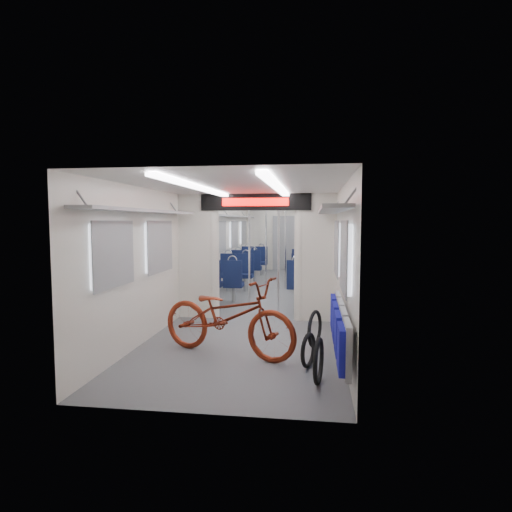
{
  "coord_description": "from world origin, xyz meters",
  "views": [
    {
      "loc": [
        1.05,
        -9.78,
        1.81
      ],
      "look_at": [
        -0.01,
        -1.94,
        1.16
      ],
      "focal_mm": 30.0,
      "sensor_mm": 36.0,
      "label": 1
    }
  ],
  "objects_px": {
    "bicycle": "(227,316)",
    "seat_bay_far_left": "(251,262)",
    "seat_bay_near_right": "(308,275)",
    "stanchion_far_right": "(285,246)",
    "bike_hoop_a": "(318,363)",
    "bike_hoop_b": "(308,352)",
    "bike_hoop_c": "(315,331)",
    "seat_bay_far_right": "(310,262)",
    "stanchion_near_right": "(279,256)",
    "seat_bay_near_left": "(230,274)",
    "flip_bench": "(339,328)",
    "stanchion_near_left": "(249,254)",
    "stanchion_far_left": "(266,245)"
  },
  "relations": [
    {
      "from": "bicycle",
      "to": "seat_bay_far_left",
      "type": "relative_size",
      "value": 1.05
    },
    {
      "from": "seat_bay_near_right",
      "to": "stanchion_far_right",
      "type": "height_order",
      "value": "stanchion_far_right"
    },
    {
      "from": "bike_hoop_a",
      "to": "bike_hoop_b",
      "type": "relative_size",
      "value": 1.19
    },
    {
      "from": "bike_hoop_c",
      "to": "seat_bay_far_right",
      "type": "height_order",
      "value": "seat_bay_far_right"
    },
    {
      "from": "bike_hoop_c",
      "to": "seat_bay_near_right",
      "type": "relative_size",
      "value": 0.27
    },
    {
      "from": "bicycle",
      "to": "seat_bay_near_right",
      "type": "height_order",
      "value": "seat_bay_near_right"
    },
    {
      "from": "seat_bay_far_right",
      "to": "stanchion_near_right",
      "type": "height_order",
      "value": "stanchion_near_right"
    },
    {
      "from": "bicycle",
      "to": "bike_hoop_a",
      "type": "xyz_separation_m",
      "value": [
        1.21,
        -0.9,
        -0.29
      ]
    },
    {
      "from": "bike_hoop_c",
      "to": "seat_bay_near_left",
      "type": "relative_size",
      "value": 0.28
    },
    {
      "from": "flip_bench",
      "to": "stanchion_near_right",
      "type": "distance_m",
      "value": 3.35
    },
    {
      "from": "seat_bay_near_right",
      "to": "stanchion_far_right",
      "type": "bearing_deg",
      "value": 115.54
    },
    {
      "from": "bike_hoop_b",
      "to": "seat_bay_near_right",
      "type": "bearing_deg",
      "value": 90.73
    },
    {
      "from": "bike_hoop_c",
      "to": "stanchion_near_right",
      "type": "height_order",
      "value": "stanchion_near_right"
    },
    {
      "from": "bike_hoop_a",
      "to": "stanchion_near_left",
      "type": "height_order",
      "value": "stanchion_near_left"
    },
    {
      "from": "seat_bay_far_right",
      "to": "stanchion_near_right",
      "type": "relative_size",
      "value": 0.99
    },
    {
      "from": "bike_hoop_a",
      "to": "bike_hoop_c",
      "type": "xyz_separation_m",
      "value": [
        -0.04,
        1.4,
        0.01
      ]
    },
    {
      "from": "bike_hoop_c",
      "to": "seat_bay_far_right",
      "type": "relative_size",
      "value": 0.24
    },
    {
      "from": "bike_hoop_b",
      "to": "seat_bay_far_right",
      "type": "height_order",
      "value": "seat_bay_far_right"
    },
    {
      "from": "seat_bay_far_left",
      "to": "stanchion_near_right",
      "type": "height_order",
      "value": "stanchion_near_right"
    },
    {
      "from": "seat_bay_near_left",
      "to": "stanchion_near_right",
      "type": "bearing_deg",
      "value": -55.68
    },
    {
      "from": "stanchion_near_left",
      "to": "bike_hoop_b",
      "type": "bearing_deg",
      "value": -69.51
    },
    {
      "from": "seat_bay_near_left",
      "to": "stanchion_far_right",
      "type": "bearing_deg",
      "value": 47.44
    },
    {
      "from": "bike_hoop_b",
      "to": "seat_bay_near_right",
      "type": "distance_m",
      "value": 4.87
    },
    {
      "from": "bike_hoop_b",
      "to": "stanchion_far_left",
      "type": "bearing_deg",
      "value": 101.06
    },
    {
      "from": "bike_hoop_c",
      "to": "seat_bay_near_right",
      "type": "distance_m",
      "value": 4.0
    },
    {
      "from": "stanchion_near_right",
      "to": "seat_bay_near_left",
      "type": "bearing_deg",
      "value": 124.32
    },
    {
      "from": "seat_bay_near_right",
      "to": "seat_bay_far_right",
      "type": "relative_size",
      "value": 0.89
    },
    {
      "from": "bicycle",
      "to": "seat_bay_far_right",
      "type": "bearing_deg",
      "value": 12.31
    },
    {
      "from": "seat_bay_near_left",
      "to": "seat_bay_far_left",
      "type": "distance_m",
      "value": 3.34
    },
    {
      "from": "bike_hoop_b",
      "to": "flip_bench",
      "type": "bearing_deg",
      "value": -35.26
    },
    {
      "from": "seat_bay_near_left",
      "to": "stanchion_far_left",
      "type": "bearing_deg",
      "value": 63.78
    },
    {
      "from": "flip_bench",
      "to": "seat_bay_far_left",
      "type": "relative_size",
      "value": 1.09
    },
    {
      "from": "seat_bay_near_left",
      "to": "flip_bench",
      "type": "bearing_deg",
      "value": -65.82
    },
    {
      "from": "seat_bay_near_left",
      "to": "stanchion_far_left",
      "type": "height_order",
      "value": "stanchion_far_left"
    },
    {
      "from": "stanchion_near_right",
      "to": "bicycle",
      "type": "bearing_deg",
      "value": -100.7
    },
    {
      "from": "bike_hoop_b",
      "to": "seat_bay_near_right",
      "type": "height_order",
      "value": "seat_bay_near_right"
    },
    {
      "from": "bike_hoop_a",
      "to": "bike_hoop_c",
      "type": "relative_size",
      "value": 0.97
    },
    {
      "from": "flip_bench",
      "to": "bike_hoop_b",
      "type": "relative_size",
      "value": 4.78
    },
    {
      "from": "bike_hoop_b",
      "to": "bike_hoop_c",
      "type": "bearing_deg",
      "value": 84.72
    },
    {
      "from": "seat_bay_near_right",
      "to": "stanchion_near_left",
      "type": "height_order",
      "value": "stanchion_near_left"
    },
    {
      "from": "bike_hoop_b",
      "to": "seat_bay_near_right",
      "type": "xyz_separation_m",
      "value": [
        -0.06,
        4.85,
        0.34
      ]
    },
    {
      "from": "flip_bench",
      "to": "stanchion_far_left",
      "type": "xyz_separation_m",
      "value": [
        -1.58,
        6.53,
        0.57
      ]
    },
    {
      "from": "seat_bay_far_right",
      "to": "stanchion_near_right",
      "type": "distance_m",
      "value": 4.85
    },
    {
      "from": "stanchion_near_left",
      "to": "flip_bench",
      "type": "bearing_deg",
      "value": -65.88
    },
    {
      "from": "bike_hoop_a",
      "to": "bike_hoop_b",
      "type": "height_order",
      "value": "bike_hoop_a"
    },
    {
      "from": "seat_bay_far_right",
      "to": "bike_hoop_c",
      "type": "bearing_deg",
      "value": -88.81
    },
    {
      "from": "bicycle",
      "to": "stanchion_far_right",
      "type": "relative_size",
      "value": 0.88
    },
    {
      "from": "stanchion_far_left",
      "to": "bike_hoop_c",
      "type": "bearing_deg",
      "value": -76.41
    },
    {
      "from": "stanchion_near_right",
      "to": "stanchion_far_right",
      "type": "height_order",
      "value": "same"
    },
    {
      "from": "bike_hoop_c",
      "to": "bike_hoop_a",
      "type": "bearing_deg",
      "value": -88.43
    }
  ]
}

